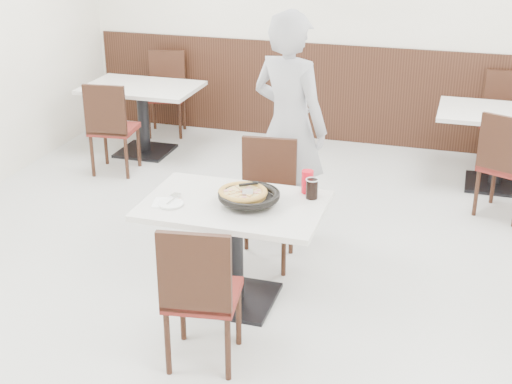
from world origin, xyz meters
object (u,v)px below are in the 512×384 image
(side_plate, at_px, (171,204))
(bg_chair_left_near, at_px, (114,127))
(chair_far, at_px, (264,206))
(bg_chair_right_far, at_px, (502,120))
(red_cup, at_px, (307,182))
(bg_chair_right_near, at_px, (509,164))
(diner_person, at_px, (289,126))
(cola_glass, at_px, (312,189))
(main_table, at_px, (235,253))
(bg_table_left, at_px, (143,120))
(pizza, at_px, (243,195))
(chair_near, at_px, (203,291))
(bg_chair_left_far, at_px, (166,95))
(pizza_pan, at_px, (249,199))
(bg_table_right, at_px, (499,149))

(side_plate, relative_size, bg_chair_left_near, 0.18)
(chair_far, height_order, bg_chair_right_far, same)
(red_cup, distance_m, bg_chair_right_near, 2.26)
(diner_person, bearing_deg, bg_chair_right_near, -132.52)
(chair_far, distance_m, bg_chair_right_far, 3.28)
(bg_chair_right_near, bearing_deg, cola_glass, -102.49)
(chair_far, relative_size, bg_chair_left_near, 1.00)
(main_table, xyz_separation_m, bg_table_left, (-1.92, 2.63, 0.00))
(bg_table_left, height_order, bg_chair_right_near, bg_chair_right_near)
(pizza, height_order, bg_chair_right_near, bg_chair_right_near)
(bg_table_left, bearing_deg, chair_far, -46.02)
(chair_near, xyz_separation_m, chair_far, (0.00, 1.30, 0.00))
(main_table, distance_m, bg_chair_left_far, 3.83)
(chair_far, height_order, side_plate, chair_far)
(bg_chair_left_near, bearing_deg, bg_chair_right_far, 13.79)
(chair_near, xyz_separation_m, bg_chair_right_near, (1.78, 2.75, 0.00))
(main_table, distance_m, diner_person, 1.30)
(cola_glass, bearing_deg, chair_far, 139.41)
(pizza_pan, xyz_separation_m, diner_person, (-0.03, 1.18, 0.13))
(diner_person, height_order, bg_chair_left_far, diner_person)
(diner_person, distance_m, bg_chair_left_far, 2.96)
(pizza_pan, xyz_separation_m, side_plate, (-0.49, -0.15, -0.03))
(chair_near, bearing_deg, bg_chair_left_near, 117.89)
(bg_table_right, bearing_deg, bg_chair_left_far, 171.36)
(bg_table_left, bearing_deg, diner_person, -36.03)
(cola_glass, xyz_separation_m, bg_chair_right_near, (1.34, 1.83, -0.34))
(pizza, xyz_separation_m, bg_chair_right_near, (1.76, 2.05, -0.34))
(bg_table_right, bearing_deg, bg_chair_right_near, -84.98)
(bg_table_right, bearing_deg, chair_far, -128.86)
(chair_near, xyz_separation_m, cola_glass, (0.44, 0.92, 0.34))
(cola_glass, distance_m, bg_chair_left_far, 3.93)
(chair_near, height_order, side_plate, chair_near)
(main_table, relative_size, bg_chair_right_near, 1.26)
(red_cup, bearing_deg, main_table, -143.73)
(red_cup, relative_size, bg_table_right, 0.13)
(main_table, xyz_separation_m, bg_chair_right_far, (1.78, 3.39, 0.10))
(pizza_pan, height_order, bg_chair_left_far, bg_chair_left_far)
(pizza, height_order, bg_chair_right_far, bg_chair_right_far)
(bg_chair_left_far, bearing_deg, side_plate, 99.57)
(chair_near, bearing_deg, pizza, 79.94)
(chair_far, xyz_separation_m, red_cup, (0.39, -0.29, 0.35))
(pizza_pan, relative_size, pizza, 1.07)
(main_table, height_order, bg_chair_right_far, bg_chair_right_far)
(pizza_pan, height_order, bg_chair_left_near, bg_chair_left_near)
(chair_far, relative_size, pizza, 3.07)
(bg_chair_left_far, relative_size, bg_chair_right_far, 1.00)
(main_table, relative_size, pizza, 3.87)
(chair_near, relative_size, cola_glass, 7.31)
(cola_glass, distance_m, red_cup, 0.10)
(pizza, bearing_deg, diner_person, 89.24)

